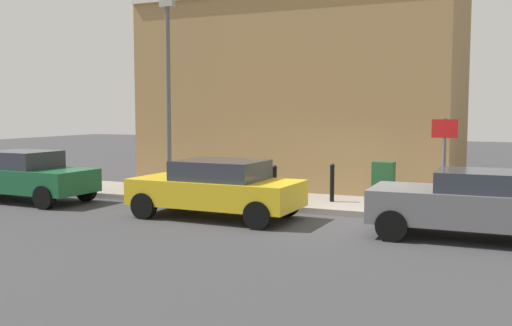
% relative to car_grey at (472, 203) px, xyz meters
% --- Properties ---
extents(ground, '(80.00, 80.00, 0.00)m').
position_rel_car_grey_xyz_m(ground, '(0.79, 2.85, -0.74)').
color(ground, '#38383A').
extents(sidewalk, '(2.55, 30.00, 0.15)m').
position_rel_car_grey_xyz_m(sidewalk, '(2.72, 8.85, -0.67)').
color(sidewalk, gray).
rests_on(sidewalk, ground).
extents(corner_building, '(7.03, 10.23, 9.55)m').
position_rel_car_grey_xyz_m(corner_building, '(7.45, 5.96, 4.03)').
color(corner_building, '#9E7A4C').
rests_on(corner_building, ground).
extents(car_grey, '(1.97, 3.99, 1.41)m').
position_rel_car_grey_xyz_m(car_grey, '(0.00, 0.00, 0.00)').
color(car_grey, slate).
rests_on(car_grey, ground).
extents(car_yellow, '(1.98, 4.18, 1.42)m').
position_rel_car_grey_xyz_m(car_yellow, '(-0.01, 5.86, 0.01)').
color(car_yellow, gold).
rests_on(car_yellow, ground).
extents(car_green, '(1.93, 4.26, 1.46)m').
position_rel_car_grey_xyz_m(car_green, '(0.09, 12.20, 0.01)').
color(car_green, '#195933').
rests_on(car_green, ground).
extents(utility_cabinet, '(0.46, 0.61, 1.15)m').
position_rel_car_grey_xyz_m(utility_cabinet, '(2.61, 2.34, -0.06)').
color(utility_cabinet, '#1E4C28').
rests_on(utility_cabinet, sidewalk).
extents(bollard_near_cabinet, '(0.14, 0.14, 1.04)m').
position_rel_car_grey_xyz_m(bollard_near_cabinet, '(2.71, 3.75, -0.04)').
color(bollard_near_cabinet, black).
rests_on(bollard_near_cabinet, sidewalk).
extents(bollard_far_kerb, '(0.14, 0.14, 1.04)m').
position_rel_car_grey_xyz_m(bollard_far_kerb, '(1.69, 5.03, -0.04)').
color(bollard_far_kerb, black).
rests_on(bollard_far_kerb, sidewalk).
extents(street_sign, '(0.08, 0.60, 2.30)m').
position_rel_car_grey_xyz_m(street_sign, '(1.86, 0.76, 0.92)').
color(street_sign, '#59595B').
rests_on(street_sign, sidewalk).
extents(lamppost, '(0.20, 0.44, 5.72)m').
position_rel_car_grey_xyz_m(lamppost, '(2.41, 8.75, 2.56)').
color(lamppost, '#59595B').
rests_on(lamppost, sidewalk).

